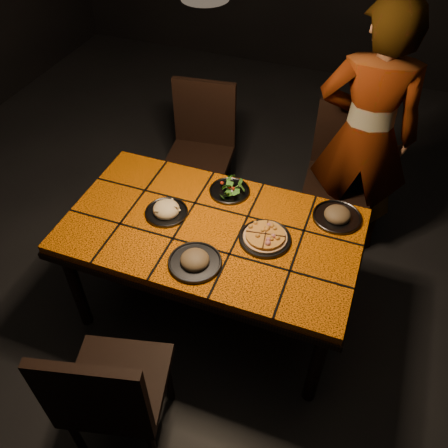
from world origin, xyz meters
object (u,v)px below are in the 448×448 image
(chair_far_right, at_px, (342,166))
(plate_pizza, at_px, (265,237))
(chair_far_left, at_px, (201,142))
(dining_table, at_px, (211,237))
(chair_near, at_px, (109,394))
(diner, at_px, (365,137))
(plate_pasta, at_px, (166,211))

(chair_far_right, distance_m, plate_pizza, 1.08)
(chair_far_left, xyz_separation_m, plate_pizza, (0.76, -0.94, 0.19))
(dining_table, height_order, chair_far_right, chair_far_right)
(chair_near, bearing_deg, chair_far_right, -122.16)
(chair_near, height_order, diner, diner)
(plate_pasta, bearing_deg, dining_table, -3.12)
(diner, distance_m, plate_pizza, 1.02)
(chair_far_left, distance_m, plate_pasta, 0.97)
(dining_table, xyz_separation_m, chair_near, (-0.11, -0.96, -0.10))
(dining_table, bearing_deg, plate_pasta, 176.88)
(chair_far_right, bearing_deg, diner, -42.71)
(chair_near, relative_size, plate_pasta, 4.14)
(chair_near, distance_m, diner, 2.09)
(chair_far_right, relative_size, diner, 0.56)
(diner, relative_size, plate_pizza, 6.31)
(chair_near, distance_m, chair_far_left, 1.94)
(plate_pasta, bearing_deg, plate_pizza, -0.26)
(chair_far_left, relative_size, diner, 0.57)
(diner, bearing_deg, chair_far_right, -43.97)
(plate_pizza, bearing_deg, chair_far_right, 76.27)
(diner, xyz_separation_m, plate_pizza, (-0.36, -0.95, -0.12))
(plate_pizza, bearing_deg, diner, 69.18)
(dining_table, relative_size, plate_pasta, 6.70)
(chair_far_right, height_order, plate_pizza, chair_far_right)
(chair_near, xyz_separation_m, diner, (0.77, 1.92, 0.31))
(chair_far_right, xyz_separation_m, diner, (0.11, -0.09, 0.32))
(chair_near, bearing_deg, plate_pizza, -126.77)
(plate_pasta, bearing_deg, chair_near, -80.46)
(chair_far_right, bearing_deg, chair_near, -112.59)
(dining_table, height_order, plate_pizza, plate_pizza)
(chair_far_left, height_order, plate_pizza, chair_far_left)
(chair_far_left, relative_size, plate_pasta, 4.15)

